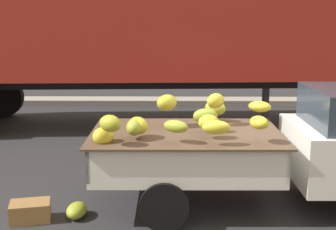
{
  "coord_description": "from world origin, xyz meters",
  "views": [
    {
      "loc": [
        -1.12,
        -6.27,
        2.66
      ],
      "look_at": [
        -1.2,
        0.43,
        1.25
      ],
      "focal_mm": 49.67,
      "sensor_mm": 36.0,
      "label": 1
    }
  ],
  "objects": [
    {
      "name": "ground",
      "position": [
        0.0,
        0.0,
        0.0
      ],
      "size": [
        220.0,
        220.0,
        0.0
      ],
      "primitive_type": "plane",
      "color": "#28282B"
    },
    {
      "name": "pickup_truck",
      "position": [
        0.88,
        0.06,
        0.88
      ],
      "size": [
        4.71,
        1.83,
        1.7
      ],
      "rotation": [
        0.0,
        0.0,
        0.01
      ],
      "color": "silver",
      "rests_on": "ground"
    },
    {
      "name": "curb_strip",
      "position": [
        0.0,
        8.08,
        0.08
      ],
      "size": [
        80.0,
        0.8,
        0.16
      ],
      "primitive_type": "cube",
      "color": "gray",
      "rests_on": "ground"
    },
    {
      "name": "fallen_banana_bunch_near_tailgate",
      "position": [
        -2.43,
        -0.41,
        0.1
      ],
      "size": [
        0.3,
        0.42,
        0.2
      ],
      "primitive_type": "ellipsoid",
      "rotation": [
        0.0,
        0.0,
        1.48
      ],
      "color": "#98A32B",
      "rests_on": "ground"
    },
    {
      "name": "semi_trailer",
      "position": [
        -2.17,
        5.07,
        2.54
      ],
      "size": [
        12.1,
        3.13,
        3.95
      ],
      "rotation": [
        0.0,
        0.0,
        0.05
      ],
      "color": "maroon",
      "rests_on": "ground"
    },
    {
      "name": "produce_crate",
      "position": [
        -3.03,
        -0.51,
        0.13
      ],
      "size": [
        0.59,
        0.47,
        0.26
      ],
      "primitive_type": "cube",
      "rotation": [
        0.0,
        0.0,
        0.22
      ],
      "color": "olive",
      "rests_on": "ground"
    }
  ]
}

